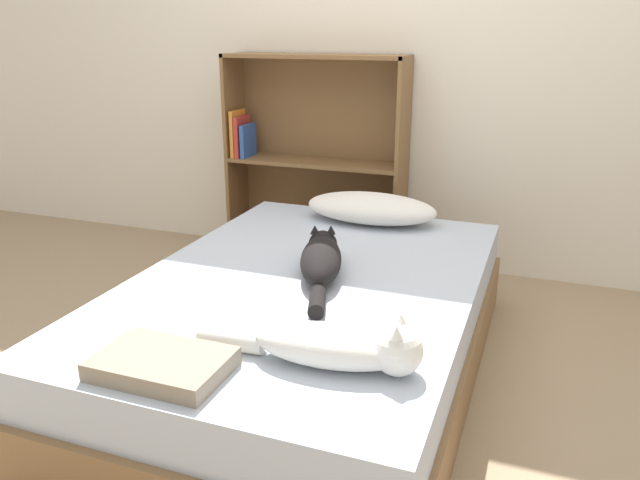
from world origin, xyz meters
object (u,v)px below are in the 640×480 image
object	(u,v)px
cat_light	(339,346)
bed	(307,327)
cat_dark	(321,259)
pillow	(371,208)
bookshelf	(315,159)

from	to	relation	value
cat_light	bed	bearing A→B (deg)	114.84
bed	cat_dark	distance (m)	0.27
pillow	cat_light	distance (m)	1.32
pillow	cat_dark	distance (m)	0.69
bed	cat_dark	bearing A→B (deg)	53.06
bed	cat_dark	world-z (taller)	cat_dark
cat_dark	bookshelf	bearing A→B (deg)	3.83
cat_dark	pillow	bearing A→B (deg)	-17.19
pillow	bookshelf	world-z (taller)	bookshelf
pillow	cat_light	world-z (taller)	cat_light
bed	cat_dark	size ratio (longest dim) A/B	3.15
bed	cat_light	distance (m)	0.68
bed	cat_light	world-z (taller)	cat_light
bed	bookshelf	bearing A→B (deg)	109.53
bed	cat_light	size ratio (longest dim) A/B	2.93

